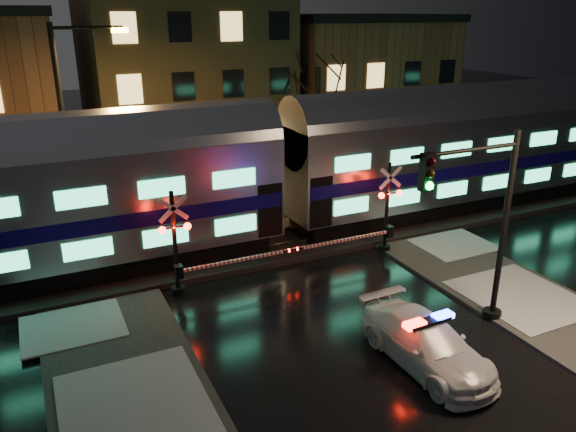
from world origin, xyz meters
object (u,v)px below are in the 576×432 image
(police_car, at_px, (427,343))
(crossing_signal_left, at_px, (187,253))
(streetlight, at_px, (71,121))
(crossing_signal_right, at_px, (380,219))
(traffic_light, at_px, (481,230))

(police_car, xyz_separation_m, crossing_signal_left, (-4.80, 6.83, 0.89))
(streetlight, bearing_deg, crossing_signal_left, -68.54)
(crossing_signal_left, bearing_deg, crossing_signal_right, -0.00)
(crossing_signal_right, bearing_deg, crossing_signal_left, 180.00)
(traffic_light, relative_size, streetlight, 0.69)
(crossing_signal_right, bearing_deg, streetlight, 147.37)
(crossing_signal_right, relative_size, crossing_signal_left, 0.99)
(police_car, height_order, crossing_signal_right, crossing_signal_right)
(crossing_signal_left, height_order, traffic_light, traffic_light)
(traffic_light, height_order, streetlight, streetlight)
(streetlight, bearing_deg, police_car, -61.22)
(crossing_signal_right, relative_size, traffic_light, 0.86)
(traffic_light, bearing_deg, streetlight, 119.18)
(crossing_signal_right, height_order, streetlight, streetlight)
(traffic_light, bearing_deg, crossing_signal_left, 132.15)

